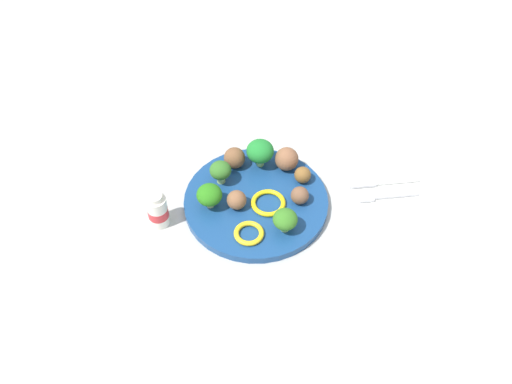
# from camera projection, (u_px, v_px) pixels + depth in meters

# --- Properties ---
(ground_plane) EXTENTS (4.00, 4.00, 0.00)m
(ground_plane) POSITION_uv_depth(u_px,v_px,m) (256.00, 204.00, 1.05)
(ground_plane) COLOR #B2B2AD
(plate) EXTENTS (0.28, 0.28, 0.02)m
(plate) POSITION_uv_depth(u_px,v_px,m) (256.00, 202.00, 1.04)
(plate) COLOR navy
(plate) RESTS_ON ground_plane
(broccoli_floret_front_left) EXTENTS (0.04, 0.04, 0.05)m
(broccoli_floret_front_left) POSITION_uv_depth(u_px,v_px,m) (220.00, 171.00, 1.04)
(broccoli_floret_front_left) COLOR #9DBD6B
(broccoli_floret_front_left) RESTS_ON plate
(broccoli_floret_far_rim) EXTENTS (0.05, 0.05, 0.05)m
(broccoli_floret_far_rim) POSITION_uv_depth(u_px,v_px,m) (285.00, 220.00, 0.97)
(broccoli_floret_far_rim) COLOR #92CB71
(broccoli_floret_far_rim) RESTS_ON plate
(broccoli_floret_front_right) EXTENTS (0.05, 0.05, 0.05)m
(broccoli_floret_front_right) POSITION_uv_depth(u_px,v_px,m) (209.00, 195.00, 1.00)
(broccoli_floret_front_right) COLOR #A5C37F
(broccoli_floret_front_right) RESTS_ON plate
(broccoli_floret_near_rim) EXTENTS (0.06, 0.06, 0.06)m
(broccoli_floret_near_rim) POSITION_uv_depth(u_px,v_px,m) (260.00, 151.00, 1.07)
(broccoli_floret_near_rim) COLOR #95CD77
(broccoli_floret_near_rim) RESTS_ON plate
(meatball_near_rim) EXTENTS (0.04, 0.04, 0.04)m
(meatball_near_rim) POSITION_uv_depth(u_px,v_px,m) (237.00, 200.00, 1.01)
(meatball_near_rim) COLOR brown
(meatball_near_rim) RESTS_ON plate
(meatball_front_left) EXTENTS (0.03, 0.03, 0.03)m
(meatball_front_left) POSITION_uv_depth(u_px,v_px,m) (300.00, 195.00, 1.02)
(meatball_front_left) COLOR brown
(meatball_front_left) RESTS_ON plate
(meatball_back_left) EXTENTS (0.03, 0.03, 0.03)m
(meatball_back_left) POSITION_uv_depth(u_px,v_px,m) (303.00, 175.00, 1.05)
(meatball_back_left) COLOR brown
(meatball_back_left) RESTS_ON plate
(meatball_mid_left) EXTENTS (0.04, 0.04, 0.04)m
(meatball_mid_left) POSITION_uv_depth(u_px,v_px,m) (234.00, 158.00, 1.08)
(meatball_mid_left) COLOR brown
(meatball_mid_left) RESTS_ON plate
(meatball_front_right) EXTENTS (0.05, 0.05, 0.05)m
(meatball_front_right) POSITION_uv_depth(u_px,v_px,m) (287.00, 159.00, 1.07)
(meatball_front_right) COLOR brown
(meatball_front_right) RESTS_ON plate
(pepper_ring_mid_left) EXTENTS (0.06, 0.06, 0.01)m
(pepper_ring_mid_left) POSITION_uv_depth(u_px,v_px,m) (249.00, 233.00, 0.97)
(pepper_ring_mid_left) COLOR yellow
(pepper_ring_mid_left) RESTS_ON plate
(pepper_ring_center) EXTENTS (0.08, 0.08, 0.01)m
(pepper_ring_center) POSITION_uv_depth(u_px,v_px,m) (268.00, 203.00, 1.02)
(pepper_ring_center) COLOR yellow
(pepper_ring_center) RESTS_ON plate
(napkin) EXTENTS (0.17, 0.13, 0.01)m
(napkin) POSITION_uv_depth(u_px,v_px,m) (386.00, 190.00, 1.07)
(napkin) COLOR white
(napkin) RESTS_ON ground_plane
(fork) EXTENTS (0.12, 0.02, 0.01)m
(fork) POSITION_uv_depth(u_px,v_px,m) (384.00, 196.00, 1.05)
(fork) COLOR silver
(fork) RESTS_ON napkin
(knife) EXTENTS (0.15, 0.02, 0.01)m
(knife) POSITION_uv_depth(u_px,v_px,m) (381.00, 182.00, 1.08)
(knife) COLOR white
(knife) RESTS_ON napkin
(yogurt_bottle) EXTENTS (0.04, 0.04, 0.08)m
(yogurt_bottle) POSITION_uv_depth(u_px,v_px,m) (158.00, 211.00, 0.99)
(yogurt_bottle) COLOR white
(yogurt_bottle) RESTS_ON ground_plane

